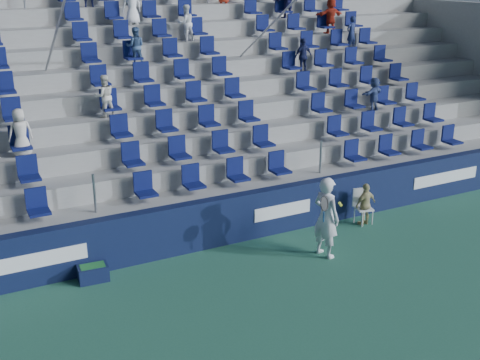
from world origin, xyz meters
name	(u,v)px	position (x,y,z in m)	size (l,w,h in m)	color
ground	(295,302)	(0.00, 0.00, 0.00)	(70.00, 70.00, 0.00)	#29614A
sponsor_wall	(226,220)	(0.00, 3.15, 0.60)	(24.00, 0.32, 1.20)	#10183B
grandstand	(153,115)	(0.00, 8.24, 2.14)	(24.00, 8.17, 6.63)	gray
tennis_player	(326,217)	(1.74, 1.48, 0.96)	(0.71, 0.79, 1.93)	silver
line_judge_chair	(362,204)	(3.71, 2.65, 0.53)	(0.49, 0.51, 0.93)	white
line_judge	(365,204)	(3.71, 2.50, 0.57)	(0.66, 0.28, 1.13)	tan
ball_bin	(93,272)	(-3.37, 2.75, 0.19)	(0.66, 0.46, 0.36)	#10183A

